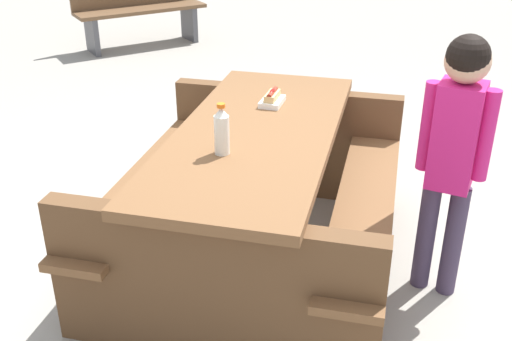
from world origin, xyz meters
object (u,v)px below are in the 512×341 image
child_in_coat (456,137)px  park_bench_near (139,7)px  hotdog_tray (272,99)px  soda_bottle (222,131)px  picnic_table (256,184)px

child_in_coat → park_bench_near: (4.03, 3.25, -0.38)m
hotdog_tray → park_bench_near: bearing=32.8°
child_in_coat → park_bench_near: bearing=38.8°
park_bench_near → child_in_coat: bearing=-141.2°
hotdog_tray → soda_bottle: bearing=172.2°
child_in_coat → picnic_table: bearing=86.2°
picnic_table → park_bench_near: park_bench_near is taller
soda_bottle → park_bench_near: (4.27, 2.23, -0.41)m
picnic_table → hotdog_tray: 0.50m
picnic_table → hotdog_tray: size_ratio=9.76×
picnic_table → child_in_coat: bearing=-93.8°
hotdog_tray → child_in_coat: child_in_coat is taller
child_in_coat → park_bench_near: 5.19m
soda_bottle → child_in_coat: 1.04m
child_in_coat → soda_bottle: bearing=103.3°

